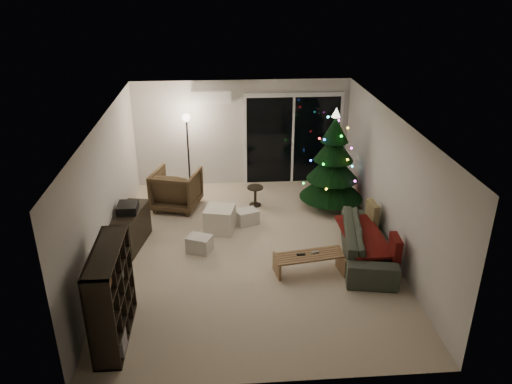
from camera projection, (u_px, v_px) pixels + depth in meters
room at (269, 169)px, 10.23m from camera, size 6.50×7.51×2.60m
bookshelf at (99, 295)px, 6.80m from camera, size 0.77×1.45×1.40m
media_cabinet at (130, 228)px, 9.29m from camera, size 0.64×1.19×0.71m
stereo at (128, 208)px, 9.12m from camera, size 0.36×0.43×0.15m
armchair at (176, 189)px, 10.75m from camera, size 1.15×1.17×0.87m
ottoman at (220, 219)px, 9.87m from camera, size 0.66×0.66×0.50m
cardboard_box_a at (200, 244)px, 9.17m from camera, size 0.52×0.47×0.30m
cardboard_box_b at (247, 217)px, 10.17m from camera, size 0.51×0.45×0.30m
side_table at (255, 196)px, 10.94m from camera, size 0.40×0.40×0.44m
floor_lamp at (189, 156)px, 11.25m from camera, size 0.29×0.29×1.84m
sofa at (368, 242)px, 8.90m from camera, size 1.23×2.28×0.63m
sofa_throw at (363, 236)px, 8.83m from camera, size 0.67×1.56×0.05m
cushion_a at (372, 213)px, 9.40m from camera, size 0.16×0.42×0.41m
cushion_b at (395, 248)px, 8.22m from camera, size 0.15×0.42×0.41m
coffee_table at (309, 264)px, 8.49m from camera, size 1.22×0.59×0.37m
remote_a at (301, 254)px, 8.40m from camera, size 0.15×0.04×0.02m
remote_b at (315, 252)px, 8.46m from camera, size 0.14×0.08×0.02m
christmas_tree at (333, 160)px, 10.49m from camera, size 1.70×1.70×2.21m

